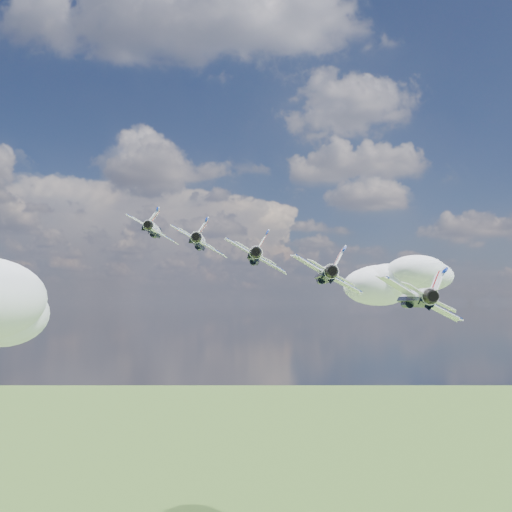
# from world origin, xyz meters

# --- Properties ---
(cloud_far) EXTENTS (53.82, 42.28, 21.14)m
(cloud_far) POSITION_xyz_m (58.18, 222.87, 158.16)
(cloud_far) COLOR white
(jet_0) EXTENTS (10.52, 14.08, 8.19)m
(jet_0) POSITION_xyz_m (-32.30, 0.51, 157.02)
(jet_0) COLOR white
(jet_1) EXTENTS (10.52, 14.08, 8.19)m
(jet_1) POSITION_xyz_m (-23.28, -7.87, 154.02)
(jet_1) COLOR white
(jet_2) EXTENTS (10.52, 14.08, 8.19)m
(jet_2) POSITION_xyz_m (-14.27, -16.25, 151.03)
(jet_2) COLOR silver
(jet_3) EXTENTS (10.52, 14.08, 8.19)m
(jet_3) POSITION_xyz_m (-5.26, -24.63, 148.04)
(jet_3) COLOR white
(jet_4) EXTENTS (10.52, 14.08, 8.19)m
(jet_4) POSITION_xyz_m (3.75, -33.01, 145.05)
(jet_4) COLOR silver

